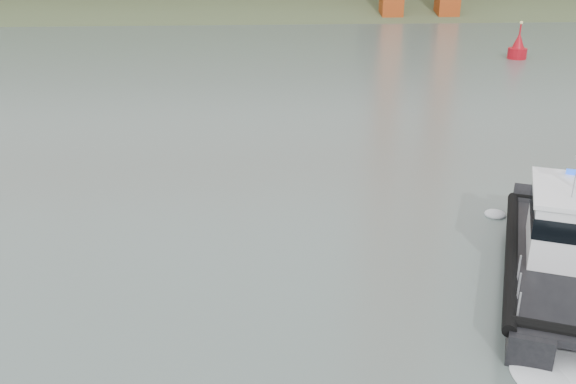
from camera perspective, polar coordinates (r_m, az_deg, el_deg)
name	(u,v)px	position (r m, az deg, el deg)	size (l,w,h in m)	color
ground	(313,345)	(21.85, 2.28, -13.46)	(400.00, 400.00, 0.00)	#4A5854
patrol_boat	(572,249)	(26.77, 23.95, -4.68)	(8.40, 12.60, 5.75)	black
nav_buoy	(518,48)	(70.50, 19.75, 11.93)	(1.90, 1.90, 3.95)	#A80B16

